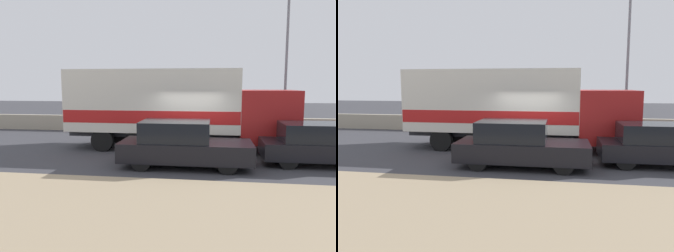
{
  "view_description": "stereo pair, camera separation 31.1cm",
  "coord_description": "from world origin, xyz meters",
  "views": [
    {
      "loc": [
        0.93,
        -11.18,
        2.75
      ],
      "look_at": [
        -0.84,
        1.12,
        1.17
      ],
      "focal_mm": 35.0,
      "sensor_mm": 36.0,
      "label": 1
    },
    {
      "loc": [
        1.23,
        -11.13,
        2.75
      ],
      "look_at": [
        -0.84,
        1.12,
        1.17
      ],
      "focal_mm": 35.0,
      "sensor_mm": 36.0,
      "label": 2
    }
  ],
  "objects": [
    {
      "name": "ground_plane",
      "position": [
        0.0,
        0.0,
        0.0
      ],
      "size": [
        80.0,
        80.0,
        0.0
      ],
      "primitive_type": "plane",
      "color": "#38383D"
    },
    {
      "name": "street_lamp",
      "position": [
        4.52,
        6.53,
        4.63
      ],
      "size": [
        0.56,
        0.28,
        8.12
      ],
      "color": "slate",
      "rests_on": "ground_plane"
    },
    {
      "name": "car_sedan_second",
      "position": [
        4.46,
        0.46,
        0.71
      ],
      "size": [
        4.0,
        1.77,
        1.44
      ],
      "color": "black",
      "rests_on": "ground_plane"
    },
    {
      "name": "stone_wall_backdrop",
      "position": [
        0.0,
        7.49,
        0.45
      ],
      "size": [
        60.0,
        0.35,
        0.9
      ],
      "color": "#A39984",
      "rests_on": "ground_plane"
    },
    {
      "name": "car_hatchback",
      "position": [
        -0.12,
        -0.44,
        0.76
      ],
      "size": [
        4.36,
        1.82,
        1.54
      ],
      "color": "black",
      "rests_on": "ground_plane"
    },
    {
      "name": "dirt_shoulder_foreground",
      "position": [
        0.0,
        -5.16,
        0.02
      ],
      "size": [
        60.0,
        6.11,
        0.04
      ],
      "color": "#9E896B",
      "rests_on": "ground_plane"
    },
    {
      "name": "box_truck",
      "position": [
        -0.85,
        2.68,
        1.82
      ],
      "size": [
        9.47,
        2.47,
        3.36
      ],
      "color": "maroon",
      "rests_on": "ground_plane"
    }
  ]
}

